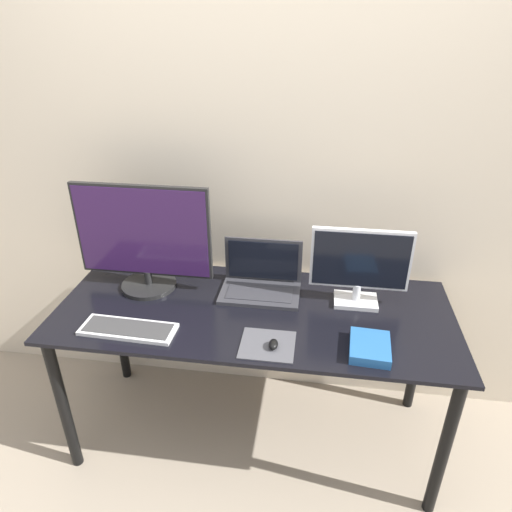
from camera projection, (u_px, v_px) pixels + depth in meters
ground_plane at (242, 494)px, 2.07m from camera, size 12.00×12.00×0.00m
wall_back at (267, 176)px, 2.18m from camera, size 7.00×0.05×2.50m
desk at (254, 329)px, 2.08m from camera, size 1.76×0.73×0.77m
monitor_left at (144, 239)px, 2.09m from camera, size 0.63×0.26×0.51m
monitor_right at (360, 265)px, 1.99m from camera, size 0.43×0.14×0.36m
laptop at (261, 279)px, 2.15m from camera, size 0.37×0.23×0.24m
keyboard at (128, 329)px, 1.89m from camera, size 0.40×0.15×0.02m
mousepad at (267, 345)px, 1.81m from camera, size 0.22×0.20×0.00m
mouse at (273, 344)px, 1.78m from camera, size 0.04×0.06×0.03m
book at (370, 347)px, 1.77m from camera, size 0.17×0.20×0.04m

